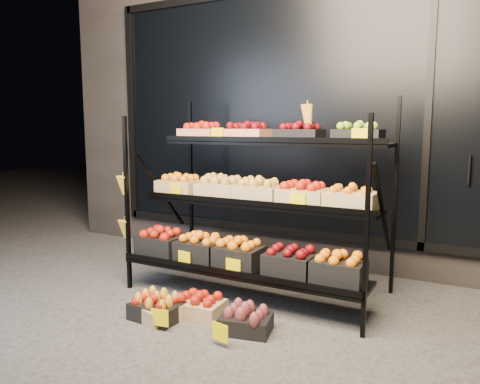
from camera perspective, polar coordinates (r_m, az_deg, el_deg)
The scene contains 9 objects.
ground at distance 3.61m, azimuth -2.58°, elevation -15.03°, with size 24.00×24.00×0.00m, color #514F4C.
building at distance 5.71m, azimuth 11.09°, elevation 11.23°, with size 6.00×2.08×3.50m.
display_rack at distance 3.91m, azimuth 1.72°, elevation -1.22°, with size 2.18×1.02×1.71m.
tag_floor_a at distance 3.41m, azimuth -9.75°, elevation -15.48°, with size 0.13×0.01×0.12m, color #E5CF00.
tag_floor_b at distance 3.16m, azimuth -2.43°, elevation -17.38°, with size 0.13×0.01×0.12m, color #E5CF00.
floor_crate_left at distance 3.61m, azimuth -10.27°, elevation -13.72°, with size 0.42×0.36×0.18m.
floor_crate_midleft at distance 3.60m, azimuth -10.08°, elevation -13.69°, with size 0.38×0.29×0.19m.
floor_crate_midright at distance 3.61m, azimuth -4.95°, elevation -13.59°, with size 0.37×0.28×0.19m.
floor_crate_right at distance 3.35m, azimuth 0.71°, elevation -15.35°, with size 0.39×0.32×0.18m.
Camera 1 is at (1.72, -2.84, 1.42)m, focal length 35.00 mm.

